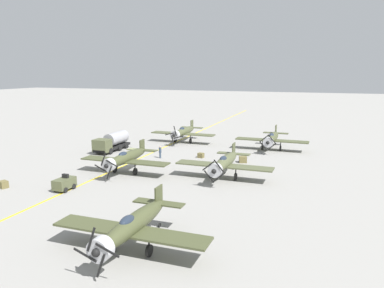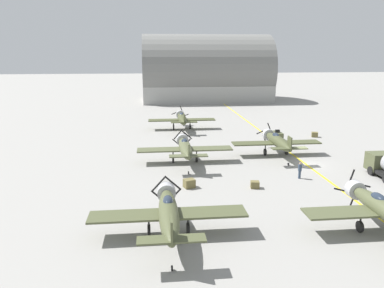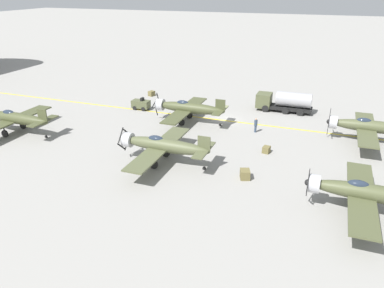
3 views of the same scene
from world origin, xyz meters
name	(u,v)px [view 3 (image 3 of 3)]	position (x,y,z in m)	size (l,w,h in m)	color
ground_plane	(224,120)	(0.00, 0.00, 0.00)	(400.00, 400.00, 0.00)	gray
taxiway_stripe	(224,120)	(0.00, 0.00, 0.00)	(0.30, 160.00, 0.01)	yellow
airplane_near_center	(370,127)	(-1.53, -18.01, 2.01)	(12.00, 9.98, 3.76)	#505536
airplane_mid_center	(188,108)	(-2.39, 4.43, 2.01)	(12.00, 9.98, 3.68)	#484D2E
airplane_mid_left	(163,145)	(-15.01, 2.34, 2.01)	(12.00, 9.98, 3.65)	#535839
airplane_near_left	(367,193)	(-17.93, -16.91, 2.01)	(12.00, 9.98, 3.65)	#4C5132
airplane_far_left	(14,118)	(-13.77, 23.12, 2.01)	(12.00, 9.98, 3.72)	#464B2C
fuel_tanker	(284,101)	(6.89, -7.03, 1.51)	(2.68, 8.00, 2.98)	black
tow_tractor	(141,104)	(0.46, 13.04, 0.79)	(1.57, 2.60, 1.79)	#515638
ground_crew_walking	(256,125)	(-2.87, -4.92, 1.01)	(0.40, 0.40, 1.86)	#334256
supply_crate_by_tanker	(152,93)	(7.52, 14.78, 0.41)	(0.97, 0.81, 0.81)	brown
supply_crate_mid_lane	(266,150)	(-8.61, -7.34, 0.36)	(0.87, 0.73, 0.73)	brown
supply_crate_outboard	(245,174)	(-15.35, -6.49, 0.45)	(1.09, 0.90, 0.90)	brown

